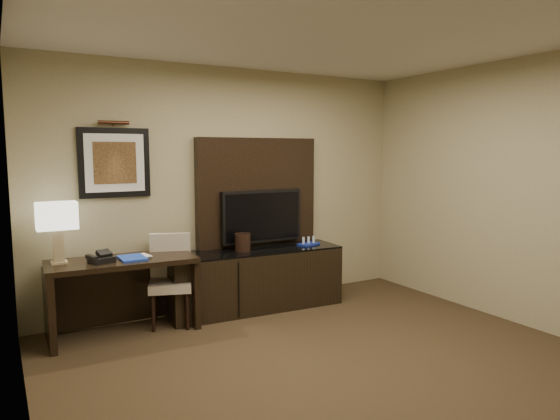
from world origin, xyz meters
TOP-DOWN VIEW (x-y plane):
  - floor at (0.00, 0.00)m, footprint 4.50×5.00m
  - ceiling at (0.00, 0.00)m, footprint 4.50×5.00m
  - wall_back at (0.00, 2.50)m, footprint 4.50×0.01m
  - wall_left at (-2.25, 0.00)m, footprint 0.01×5.00m
  - desk at (-1.34, 2.10)m, footprint 1.40×0.66m
  - credenza at (0.12, 2.15)m, footprint 1.99×0.66m
  - tv_wall_panel at (0.30, 2.44)m, footprint 1.50×0.12m
  - tv at (0.30, 2.34)m, footprint 1.00×0.08m
  - artwork at (-1.30, 2.48)m, footprint 0.70×0.04m
  - picture_light at (-1.30, 2.44)m, footprint 0.04×0.04m
  - desk_chair at (-0.88, 2.09)m, footprint 0.55×0.59m
  - table_lamp at (-1.89, 2.19)m, footprint 0.39×0.28m
  - desk_phone at (-1.54, 2.05)m, footprint 0.25×0.23m
  - blue_folder at (-1.26, 2.06)m, footprint 0.24×0.31m
  - book at (-1.24, 2.08)m, footprint 0.15×0.04m
  - ice_bucket at (-0.03, 2.16)m, footprint 0.19×0.19m
  - minibar_tray at (0.79, 2.09)m, footprint 0.28×0.21m

SIDE VIEW (x-z plane):
  - floor at x=0.00m, z-range -0.01..0.00m
  - credenza at x=0.12m, z-range 0.00..0.68m
  - desk at x=-1.34m, z-range 0.00..0.74m
  - desk_chair at x=-0.88m, z-range 0.00..0.86m
  - minibar_tray at x=0.79m, z-range 0.68..0.77m
  - blue_folder at x=-1.26m, z-range 0.74..0.76m
  - ice_bucket at x=-0.03m, z-range 0.68..0.87m
  - desk_phone at x=-1.54m, z-range 0.74..0.84m
  - book at x=-1.24m, z-range 0.74..0.94m
  - tv at x=0.30m, z-range 0.72..1.32m
  - table_lamp at x=-1.89m, z-range 0.74..1.32m
  - tv_wall_panel at x=0.30m, z-range 0.62..1.92m
  - wall_back at x=0.00m, z-range 0.00..2.70m
  - wall_left at x=-2.25m, z-range 0.00..2.70m
  - artwork at x=-1.30m, z-range 1.30..2.00m
  - picture_light at x=-1.30m, z-range 1.90..2.20m
  - ceiling at x=0.00m, z-range 2.70..2.71m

